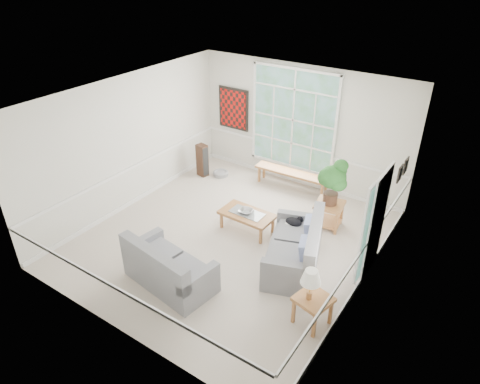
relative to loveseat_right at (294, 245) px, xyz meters
name	(u,v)px	position (x,y,z in m)	size (l,w,h in m)	color
floor	(231,238)	(-1.47, 0.05, -0.48)	(5.50, 6.00, 0.01)	#BDAFA0
ceiling	(229,98)	(-1.47, 0.05, 2.52)	(5.50, 6.00, 0.02)	white
wall_back	(301,127)	(-1.47, 3.05, 1.02)	(5.50, 0.02, 3.00)	silver
wall_front	(108,256)	(-1.47, -2.95, 1.02)	(5.50, 0.02, 3.00)	silver
wall_left	(129,143)	(-4.22, 0.05, 1.02)	(0.02, 6.00, 3.00)	silver
wall_right	(370,219)	(1.28, 0.05, 1.02)	(0.02, 6.00, 3.00)	silver
window_back	(293,120)	(-1.67, 3.01, 1.17)	(2.30, 0.08, 2.40)	white
entry_door	(376,224)	(1.24, 0.65, 0.57)	(0.08, 0.90, 2.10)	white
door_sidelight	(364,236)	(1.24, 0.02, 0.67)	(0.08, 0.26, 1.90)	white
wall_art	(233,109)	(-3.42, 3.00, 1.12)	(0.90, 0.06, 1.10)	maroon
wall_frame_near	(400,173)	(1.24, 1.80, 1.07)	(0.04, 0.26, 0.32)	black
wall_frame_far	(405,166)	(1.24, 2.20, 1.07)	(0.04, 0.26, 0.32)	black
loveseat_right	(294,245)	(0.00, 0.00, 0.00)	(0.91, 1.76, 0.95)	slate
loveseat_front	(170,263)	(-1.59, -1.66, -0.03)	(1.66, 0.86, 0.90)	slate
coffee_table	(247,222)	(-1.36, 0.49, -0.26)	(1.14, 0.62, 0.43)	#9E6435
pewter_bowl	(246,211)	(-1.39, 0.49, -0.01)	(0.35, 0.35, 0.09)	#9A9A9F
window_bench	(292,180)	(-1.43, 2.66, -0.25)	(1.93, 0.37, 0.45)	#9E6435
end_table	(328,215)	(0.02, 1.58, -0.19)	(0.58, 0.58, 0.58)	#9E6435
houseplant	(332,182)	(0.02, 1.58, 0.61)	(0.60, 0.60, 1.03)	#215820
side_table	(312,310)	(0.93, -1.12, -0.21)	(0.52, 0.52, 0.53)	#9E6435
table_lamp	(310,285)	(0.87, -1.17, 0.33)	(0.32, 0.32, 0.55)	silver
pet_bed	(221,173)	(-3.31, 2.22, -0.42)	(0.41, 0.41, 0.12)	gray
floor_speaker	(202,160)	(-3.72, 1.97, -0.04)	(0.27, 0.21, 0.87)	#372115
cat	(294,222)	(-0.30, 0.55, 0.09)	(0.34, 0.24, 0.16)	black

